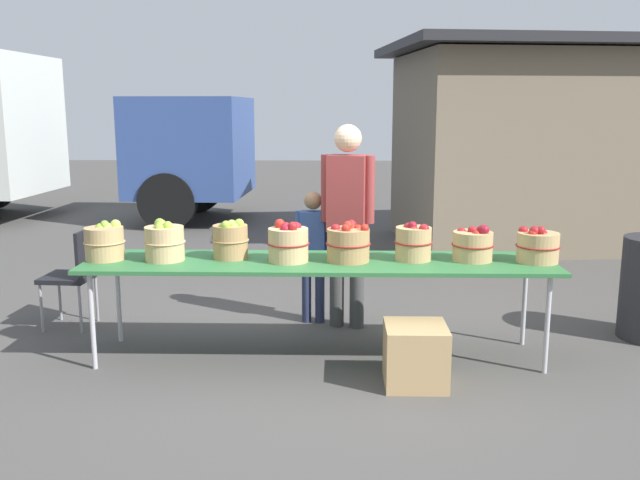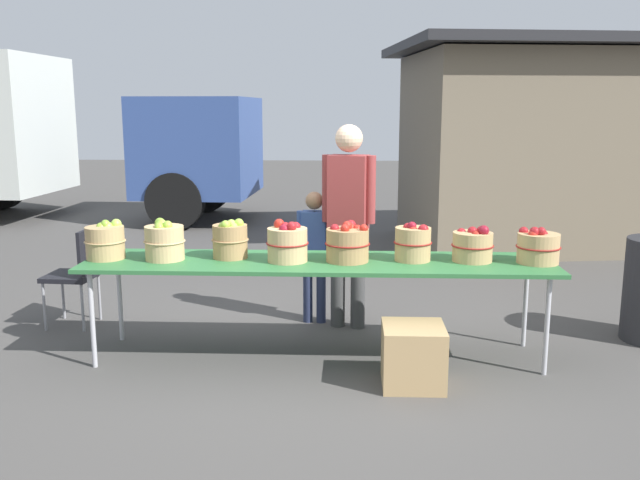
{
  "view_description": "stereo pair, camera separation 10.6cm",
  "coord_description": "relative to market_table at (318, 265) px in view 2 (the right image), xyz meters",
  "views": [
    {
      "loc": [
        0.13,
        -4.97,
        1.87
      ],
      "look_at": [
        0.0,
        0.3,
        0.85
      ],
      "focal_mm": 38.23,
      "sensor_mm": 36.0,
      "label": 1
    },
    {
      "loc": [
        0.24,
        -4.96,
        1.87
      ],
      "look_at": [
        0.0,
        0.3,
        0.85
      ],
      "focal_mm": 38.23,
      "sensor_mm": 36.0,
      "label": 2
    }
  ],
  "objects": [
    {
      "name": "apple_basket_red_4",
      "position": [
        1.62,
        0.0,
        0.15
      ],
      "size": [
        0.32,
        0.32,
        0.28
      ],
      "color": "tan",
      "rests_on": "market_table"
    },
    {
      "name": "child_customer",
      "position": [
        -0.07,
        0.85,
        -0.03
      ],
      "size": [
        0.31,
        0.17,
        1.17
      ],
      "rotation": [
        0.0,
        0.0,
        3.06
      ],
      "color": "#262D4C",
      "rests_on": "ground"
    },
    {
      "name": "vendor_adult",
      "position": [
        0.22,
        0.73,
        0.31
      ],
      "size": [
        0.45,
        0.3,
        1.74
      ],
      "rotation": [
        0.0,
        0.0,
        2.91
      ],
      "color": "#3F3F3F",
      "rests_on": "ground"
    },
    {
      "name": "apple_basket_green_2",
      "position": [
        -0.67,
        0.07,
        0.17
      ],
      "size": [
        0.28,
        0.28,
        0.3
      ],
      "color": "#A87F51",
      "rests_on": "market_table"
    },
    {
      "name": "ground_plane",
      "position": [
        0.0,
        0.0,
        -0.72
      ],
      "size": [
        40.0,
        40.0,
        0.0
      ],
      "primitive_type": "plane",
      "color": "#474442"
    },
    {
      "name": "food_kiosk",
      "position": [
        2.62,
        4.58,
        0.67
      ],
      "size": [
        3.86,
        3.35,
        2.74
      ],
      "rotation": [
        0.0,
        0.0,
        0.14
      ],
      "color": "#726651",
      "rests_on": "ground"
    },
    {
      "name": "apple_basket_red_3",
      "position": [
        1.15,
        0.04,
        0.15
      ],
      "size": [
        0.31,
        0.31,
        0.28
      ],
      "color": "tan",
      "rests_on": "market_table"
    },
    {
      "name": "produce_crate",
      "position": [
        0.67,
        -0.53,
        -0.51
      ],
      "size": [
        0.42,
        0.42,
        0.42
      ],
      "primitive_type": "cube",
      "color": "tan",
      "rests_on": "ground"
    },
    {
      "name": "apple_basket_red_2",
      "position": [
        0.71,
        0.04,
        0.17
      ],
      "size": [
        0.29,
        0.29,
        0.3
      ],
      "color": "tan",
      "rests_on": "market_table"
    },
    {
      "name": "market_table",
      "position": [
        0.0,
        0.0,
        0.0
      ],
      "size": [
        3.5,
        0.76,
        0.75
      ],
      "color": "#2D6B38",
      "rests_on": "ground"
    },
    {
      "name": "apple_basket_green_1",
      "position": [
        -1.16,
        -0.01,
        0.17
      ],
      "size": [
        0.31,
        0.31,
        0.3
      ],
      "color": "tan",
      "rests_on": "market_table"
    },
    {
      "name": "apple_basket_red_0",
      "position": [
        -0.23,
        -0.03,
        0.17
      ],
      "size": [
        0.32,
        0.32,
        0.31
      ],
      "color": "tan",
      "rests_on": "market_table"
    },
    {
      "name": "apple_basket_red_1",
      "position": [
        0.22,
        -0.0,
        0.17
      ],
      "size": [
        0.34,
        0.34,
        0.3
      ],
      "color": "#A87F51",
      "rests_on": "market_table"
    },
    {
      "name": "folding_chair",
      "position": [
        -2.11,
        0.67,
        -0.21
      ],
      "size": [
        0.42,
        0.42,
        0.86
      ],
      "rotation": [
        0.0,
        0.0,
        4.65
      ],
      "color": "black",
      "rests_on": "ground"
    },
    {
      "name": "apple_basket_green_0",
      "position": [
        -1.61,
        0.0,
        0.17
      ],
      "size": [
        0.31,
        0.31,
        0.29
      ],
      "color": "tan",
      "rests_on": "market_table"
    }
  ]
}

